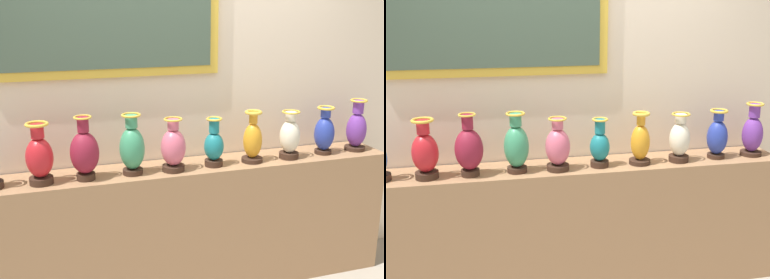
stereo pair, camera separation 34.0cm
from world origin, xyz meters
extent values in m
cube|color=#99704C|center=(0.00, 0.00, 0.48)|extent=(2.98, 0.39, 0.96)
cube|color=beige|center=(0.00, 0.25, 1.55)|extent=(4.74, 0.10, 3.11)
cube|color=gold|center=(-0.53, 0.19, 1.98)|extent=(1.56, 0.03, 0.81)
cube|color=#415545|center=(-0.53, 0.17, 1.98)|extent=(1.44, 0.01, 0.69)
cylinder|color=#382319|center=(-1.02, -0.06, 0.98)|extent=(0.15, 0.15, 0.04)
ellipsoid|color=red|center=(-1.02, -0.06, 1.13)|extent=(0.17, 0.17, 0.25)
cylinder|color=red|center=(-1.02, -0.06, 1.30)|extent=(0.08, 0.08, 0.09)
torus|color=gold|center=(-1.02, -0.06, 1.34)|extent=(0.14, 0.14, 0.02)
cylinder|color=#382319|center=(-0.74, -0.06, 0.98)|extent=(0.12, 0.12, 0.04)
ellipsoid|color=maroon|center=(-0.74, -0.06, 1.14)|extent=(0.18, 0.18, 0.27)
cylinder|color=maroon|center=(-0.74, -0.06, 1.32)|extent=(0.07, 0.07, 0.10)
torus|color=gold|center=(-0.74, -0.06, 1.37)|extent=(0.12, 0.12, 0.01)
cylinder|color=#382319|center=(-0.43, -0.05, 0.97)|extent=(0.13, 0.13, 0.04)
ellipsoid|color=#388C60|center=(-0.43, -0.05, 1.13)|extent=(0.17, 0.17, 0.28)
cylinder|color=#388C60|center=(-0.43, -0.05, 1.32)|extent=(0.08, 0.08, 0.08)
torus|color=gold|center=(-0.43, -0.05, 1.36)|extent=(0.13, 0.13, 0.02)
cylinder|color=#382319|center=(-0.15, -0.07, 0.97)|extent=(0.15, 0.15, 0.04)
ellipsoid|color=#CC5972|center=(-0.15, -0.07, 1.12)|extent=(0.17, 0.17, 0.25)
cylinder|color=#CC5972|center=(-0.15, -0.07, 1.28)|extent=(0.08, 0.08, 0.07)
torus|color=gold|center=(-0.15, -0.07, 1.32)|extent=(0.13, 0.13, 0.01)
cylinder|color=#382319|center=(0.14, -0.05, 0.98)|extent=(0.13, 0.13, 0.04)
ellipsoid|color=#19727A|center=(0.14, -0.05, 1.10)|extent=(0.14, 0.14, 0.20)
cylinder|color=#19727A|center=(0.14, -0.05, 1.24)|extent=(0.07, 0.07, 0.10)
torus|color=gold|center=(0.14, -0.05, 1.29)|extent=(0.11, 0.11, 0.02)
cylinder|color=#382319|center=(0.44, -0.05, 0.97)|extent=(0.15, 0.15, 0.03)
ellipsoid|color=orange|center=(0.44, -0.05, 1.11)|extent=(0.14, 0.14, 0.25)
cylinder|color=orange|center=(0.44, -0.05, 1.28)|extent=(0.06, 0.06, 0.08)
torus|color=gold|center=(0.44, -0.05, 1.32)|extent=(0.12, 0.12, 0.02)
cylinder|color=#382319|center=(0.73, -0.06, 0.98)|extent=(0.14, 0.14, 0.04)
ellipsoid|color=beige|center=(0.73, -0.06, 1.12)|extent=(0.15, 0.15, 0.24)
cylinder|color=beige|center=(0.73, -0.06, 1.27)|extent=(0.08, 0.08, 0.06)
torus|color=gold|center=(0.73, -0.06, 1.30)|extent=(0.13, 0.13, 0.01)
cylinder|color=#382319|center=(1.03, -0.04, 0.97)|extent=(0.13, 0.13, 0.03)
ellipsoid|color=#263899|center=(1.03, -0.04, 1.11)|extent=(0.15, 0.15, 0.25)
cylinder|color=#263899|center=(1.03, -0.04, 1.27)|extent=(0.07, 0.07, 0.07)
torus|color=gold|center=(1.03, -0.04, 1.31)|extent=(0.13, 0.13, 0.02)
cylinder|color=#382319|center=(1.32, -0.03, 0.97)|extent=(0.16, 0.16, 0.03)
ellipsoid|color=#6B3393|center=(1.32, -0.03, 1.12)|extent=(0.15, 0.15, 0.26)
cylinder|color=#6B3393|center=(1.32, -0.03, 1.30)|extent=(0.08, 0.08, 0.10)
torus|color=gold|center=(1.32, -0.03, 1.34)|extent=(0.13, 0.13, 0.02)
camera|label=1|loc=(-1.00, -3.12, 2.06)|focal=45.94mm
camera|label=2|loc=(-0.67, -3.21, 2.06)|focal=45.94mm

